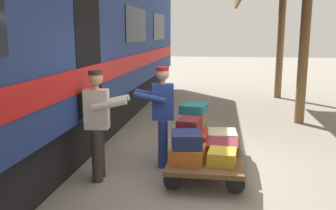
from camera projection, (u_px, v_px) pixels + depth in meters
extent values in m
plane|color=gray|center=(216.00, 173.00, 5.99)|extent=(60.00, 60.00, 0.00)
cylinder|color=brown|center=(280.00, 49.00, 12.71)|extent=(0.24, 0.24, 3.40)
cylinder|color=brown|center=(303.00, 56.00, 9.04)|extent=(0.24, 0.24, 3.40)
cube|color=navy|center=(1.00, 27.00, 6.04)|extent=(3.00, 19.20, 2.90)
cube|color=black|center=(10.00, 138.00, 6.41)|extent=(2.55, 18.24, 0.90)
cube|color=red|center=(91.00, 77.00, 5.98)|extent=(0.03, 18.81, 0.36)
cube|color=black|center=(159.00, 27.00, 12.33)|extent=(0.02, 2.11, 0.84)
cube|color=black|center=(136.00, 25.00, 9.07)|extent=(0.02, 2.11, 0.84)
cube|color=black|center=(86.00, 52.00, 5.91)|extent=(0.12, 1.10, 2.00)
cube|color=brown|center=(206.00, 152.00, 6.08)|extent=(1.13, 2.12, 0.07)
cylinder|color=black|center=(235.00, 184.00, 5.23)|extent=(0.27, 0.05, 0.27)
cylinder|color=black|center=(173.00, 181.00, 5.35)|extent=(0.27, 0.05, 0.27)
cylinder|color=black|center=(232.00, 148.00, 6.88)|extent=(0.27, 0.05, 0.27)
cylinder|color=black|center=(184.00, 146.00, 7.00)|extent=(0.27, 0.05, 0.27)
cube|color=#AD231E|center=(191.00, 141.00, 6.08)|extent=(0.52, 0.62, 0.30)
cube|color=#CC6B23|center=(188.00, 154.00, 5.52)|extent=(0.53, 0.56, 0.23)
cube|color=brown|center=(194.00, 132.00, 6.65)|extent=(0.45, 0.52, 0.28)
cube|color=maroon|center=(222.00, 146.00, 6.02)|extent=(0.53, 0.62, 0.16)
cube|color=beige|center=(222.00, 136.00, 6.59)|extent=(0.53, 0.60, 0.18)
cube|color=gold|center=(222.00, 157.00, 5.45)|extent=(0.44, 0.48, 0.20)
cube|color=maroon|center=(189.00, 125.00, 6.06)|extent=(0.40, 0.54, 0.23)
cube|color=tan|center=(194.00, 119.00, 6.60)|extent=(0.44, 0.44, 0.23)
cube|color=navy|center=(186.00, 140.00, 5.49)|extent=(0.51, 0.57, 0.22)
cube|color=#1E666B|center=(194.00, 108.00, 6.57)|extent=(0.51, 0.54, 0.15)
cylinder|color=navy|center=(163.00, 141.00, 6.39)|extent=(0.16, 0.16, 0.82)
cylinder|color=navy|center=(163.00, 144.00, 6.20)|extent=(0.16, 0.16, 0.82)
cube|color=navy|center=(163.00, 102.00, 6.16)|extent=(0.39, 0.28, 0.60)
cylinder|color=tan|center=(163.00, 82.00, 6.09)|extent=(0.09, 0.09, 0.06)
sphere|color=tan|center=(163.00, 74.00, 6.07)|extent=(0.22, 0.22, 0.22)
cylinder|color=#A51919|center=(163.00, 69.00, 6.05)|extent=(0.21, 0.21, 0.06)
cylinder|color=navy|center=(150.00, 94.00, 6.29)|extent=(0.54, 0.19, 0.21)
cylinder|color=navy|center=(149.00, 97.00, 5.98)|extent=(0.54, 0.19, 0.21)
cylinder|color=#332D28|center=(97.00, 156.00, 5.59)|extent=(0.16, 0.16, 0.82)
cylinder|color=#332D28|center=(100.00, 152.00, 5.79)|extent=(0.16, 0.16, 0.82)
cube|color=silver|center=(97.00, 109.00, 5.55)|extent=(0.38, 0.26, 0.60)
cylinder|color=tan|center=(96.00, 88.00, 5.49)|extent=(0.09, 0.09, 0.06)
sphere|color=tan|center=(95.00, 78.00, 5.46)|extent=(0.22, 0.22, 0.22)
cylinder|color=#332D28|center=(95.00, 73.00, 5.45)|extent=(0.21, 0.21, 0.06)
cylinder|color=silver|center=(109.00, 105.00, 5.37)|extent=(0.54, 0.17, 0.21)
cylinder|color=silver|center=(113.00, 101.00, 5.69)|extent=(0.54, 0.17, 0.21)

